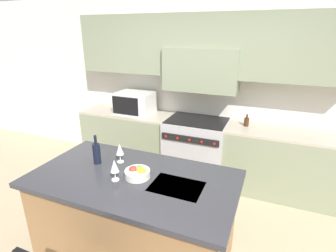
# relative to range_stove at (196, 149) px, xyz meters

# --- Properties ---
(back_cabinetry) EXTENTS (10.00, 0.46, 2.70)m
(back_cabinetry) POSITION_rel_range_stove_xyz_m (-0.00, 0.27, 1.14)
(back_cabinetry) COLOR silver
(back_cabinetry) RESTS_ON ground_plane
(back_counter) EXTENTS (3.87, 0.62, 0.92)m
(back_counter) POSITION_rel_range_stove_xyz_m (0.00, 0.02, -0.01)
(back_counter) COLOR gray
(back_counter) RESTS_ON ground_plane
(range_stove) EXTENTS (0.89, 0.70, 0.94)m
(range_stove) POSITION_rel_range_stove_xyz_m (0.00, 0.00, 0.00)
(range_stove) COLOR #B7B7BC
(range_stove) RESTS_ON ground_plane
(microwave) EXTENTS (0.58, 0.44, 0.34)m
(microwave) POSITION_rel_range_stove_xyz_m (-1.04, 0.02, 0.62)
(microwave) COLOR silver
(microwave) RESTS_ON back_counter
(kitchen_island) EXTENTS (1.87, 1.02, 0.93)m
(kitchen_island) POSITION_rel_range_stove_xyz_m (-0.09, -1.74, -0.00)
(kitchen_island) COLOR olive
(kitchen_island) RESTS_ON ground_plane
(wine_bottle) EXTENTS (0.07, 0.07, 0.30)m
(wine_bottle) POSITION_rel_range_stove_xyz_m (-0.54, -1.64, 0.57)
(wine_bottle) COLOR black
(wine_bottle) RESTS_ON kitchen_island
(wine_glass_near) EXTENTS (0.08, 0.08, 0.20)m
(wine_glass_near) POSITION_rel_range_stove_xyz_m (-0.20, -1.85, 0.59)
(wine_glass_near) COLOR white
(wine_glass_near) RESTS_ON kitchen_island
(wine_glass_far) EXTENTS (0.08, 0.08, 0.20)m
(wine_glass_far) POSITION_rel_range_stove_xyz_m (-0.34, -1.54, 0.59)
(wine_glass_far) COLOR white
(wine_glass_far) RESTS_ON kitchen_island
(fruit_bowl) EXTENTS (0.23, 0.23, 0.10)m
(fruit_bowl) POSITION_rel_range_stove_xyz_m (-0.04, -1.72, 0.50)
(fruit_bowl) COLOR silver
(fruit_bowl) RESTS_ON kitchen_island
(oil_bottle_on_counter) EXTENTS (0.07, 0.07, 0.17)m
(oil_bottle_on_counter) POSITION_rel_range_stove_xyz_m (0.69, 0.07, 0.51)
(oil_bottle_on_counter) COLOR #422314
(oil_bottle_on_counter) RESTS_ON back_counter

